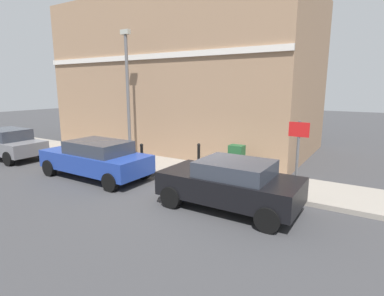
% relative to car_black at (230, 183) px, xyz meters
% --- Properties ---
extents(ground, '(80.00, 80.00, 0.00)m').
position_rel_car_black_xyz_m(ground, '(0.52, 1.37, -0.76)').
color(ground, '#38383A').
extents(sidewalk, '(2.39, 30.00, 0.15)m').
position_rel_car_black_xyz_m(sidewalk, '(2.52, 7.37, -0.68)').
color(sidewalk, gray).
rests_on(sidewalk, ground).
extents(corner_building, '(7.56, 13.68, 7.89)m').
position_rel_car_black_xyz_m(corner_building, '(7.45, 6.21, 3.19)').
color(corner_building, '#937256').
rests_on(corner_building, ground).
extents(car_black, '(1.95, 3.95, 1.42)m').
position_rel_car_black_xyz_m(car_black, '(0.00, 0.00, 0.00)').
color(car_black, black).
rests_on(car_black, ground).
extents(car_blue, '(1.90, 4.50, 1.45)m').
position_rel_car_black_xyz_m(car_blue, '(0.04, 5.64, 0.01)').
color(car_blue, navy).
rests_on(car_blue, ground).
extents(car_grey, '(1.85, 4.26, 1.44)m').
position_rel_car_black_xyz_m(car_grey, '(-0.03, 11.89, -0.01)').
color(car_grey, slate).
rests_on(car_grey, ground).
extents(utility_cabinet, '(0.46, 0.61, 1.15)m').
position_rel_car_black_xyz_m(utility_cabinet, '(2.75, 1.03, -0.08)').
color(utility_cabinet, '#1E4C28').
rests_on(utility_cabinet, sidewalk).
extents(bollard_near_cabinet, '(0.14, 0.14, 1.04)m').
position_rel_car_black_xyz_m(bollard_near_cabinet, '(2.85, 2.74, -0.05)').
color(bollard_near_cabinet, black).
rests_on(bollard_near_cabinet, sidewalk).
extents(bollard_far_kerb, '(0.14, 0.14, 1.04)m').
position_rel_car_black_xyz_m(bollard_far_kerb, '(1.58, 4.68, -0.05)').
color(bollard_far_kerb, black).
rests_on(bollard_far_kerb, sidewalk).
extents(street_sign, '(0.08, 0.60, 2.30)m').
position_rel_car_black_xyz_m(street_sign, '(1.68, -1.41, 0.91)').
color(street_sign, '#59595B').
rests_on(street_sign, sidewalk).
extents(lamppost, '(0.20, 0.44, 5.72)m').
position_rel_car_black_xyz_m(lamppost, '(2.67, 6.36, 2.55)').
color(lamppost, '#59595B').
rests_on(lamppost, sidewalk).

